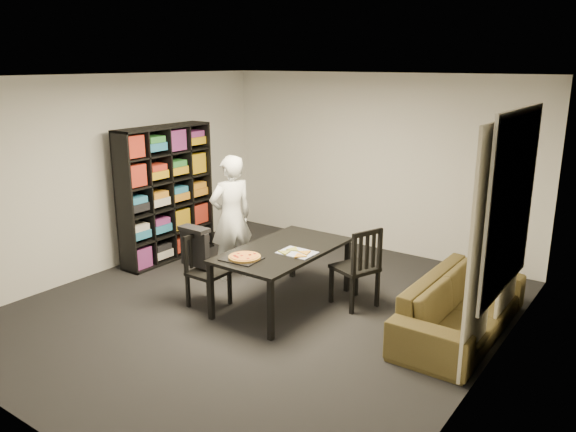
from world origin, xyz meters
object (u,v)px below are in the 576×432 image
Objects in this scene: dining_table at (283,254)px; chair_left at (203,265)px; baking_tray at (242,259)px; sofa at (462,306)px; bookshelf at (166,194)px; person at (231,218)px; chair_right at (360,263)px; pepperoni_pizza at (245,257)px.

dining_table is 1.93× the size of chair_left.
baking_tray is 0.20× the size of sofa.
chair_left is at bearing -29.96° from bookshelf.
bookshelf is 2.23× the size of chair_left.
bookshelf is 1.17× the size of person.
baking_tray is at bearing 117.05° from sofa.
bookshelf reaches higher than chair_left.
chair_right reaches higher than dining_table.
pepperoni_pizza is 0.17× the size of sofa.
chair_left is at bearing 111.14° from sofa.
bookshelf is 2.00× the size of chair_right.
baking_tray is at bearing -92.23° from chair_left.
bookshelf is 4.27m from sofa.
chair_right reaches higher than pepperoni_pizza.
chair_right is at bearing -57.33° from chair_left.
baking_tray is at bearing -105.16° from dining_table.
person is (-0.29, 0.85, 0.33)m from chair_left.
chair_right is 1.19m from sofa.
pepperoni_pizza is (0.92, -0.84, -0.10)m from person.
person is 1.26m from pepperoni_pizza.
baking_tray is at bearing -132.25° from pepperoni_pizza.
dining_table is 4.70× the size of pepperoni_pizza.
pepperoni_pizza is at bearing -22.14° from bookshelf.
chair_left is at bearing -36.14° from chair_right.
bookshelf is at bearing 92.16° from sofa.
chair_left is 0.67m from pepperoni_pizza.
bookshelf is 4.75× the size of baking_tray.
baking_tray is at bearing -21.24° from chair_right.
chair_left reaches higher than baking_tray.
chair_left reaches higher than pepperoni_pizza.
dining_table is at bearing 76.45° from pepperoni_pizza.
pepperoni_pizza is at bearing 116.75° from sofa.
chair_right is 1.36m from baking_tray.
chair_right is at bearing 92.97° from sofa.
chair_left is at bearing 40.48° from person.
baking_tray reaches higher than dining_table.
bookshelf is at bearing 171.32° from dining_table.
pepperoni_pizza is at bearing 68.93° from person.
bookshelf is 5.43× the size of pepperoni_pizza.
pepperoni_pizza reaches higher than baking_tray.
dining_table is 1.01× the size of person.
dining_table is at bearing -55.08° from chair_left.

